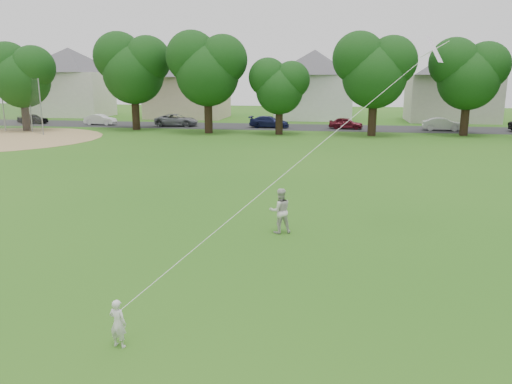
# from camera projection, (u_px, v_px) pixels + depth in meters

# --- Properties ---
(ground) EXTENTS (160.00, 160.00, 0.00)m
(ground) POSITION_uv_depth(u_px,v_px,m) (194.00, 306.00, 11.58)
(ground) COLOR #245C15
(ground) RESTS_ON ground
(street) EXTENTS (90.00, 7.00, 0.01)m
(street) POSITION_uv_depth(u_px,v_px,m) (308.00, 127.00, 51.93)
(street) COLOR #2D2D30
(street) RESTS_ON ground
(toddler) EXTENTS (0.40, 0.31, 1.00)m
(toddler) POSITION_uv_depth(u_px,v_px,m) (118.00, 323.00, 9.72)
(toddler) COLOR silver
(toddler) RESTS_ON ground
(older_boy) EXTENTS (0.92, 0.82, 1.55)m
(older_boy) POSITION_uv_depth(u_px,v_px,m) (280.00, 211.00, 16.81)
(older_boy) COLOR beige
(older_boy) RESTS_ON ground
(kite) EXTENTS (3.90, 4.92, 12.45)m
(kite) POSITION_uv_depth(u_px,v_px,m) (314.00, 149.00, 12.74)
(kite) COLOR white
(kite) RESTS_ON ground
(tree_row) EXTENTS (80.34, 9.14, 10.14)m
(tree_row) POSITION_uv_depth(u_px,v_px,m) (345.00, 66.00, 44.08)
(tree_row) COLOR black
(tree_row) RESTS_ON ground
(parked_cars) EXTENTS (56.22, 2.42, 1.27)m
(parked_cars) POSITION_uv_depth(u_px,v_px,m) (289.00, 122.00, 51.15)
(parked_cars) COLOR black
(parked_cars) RESTS_ON ground
(house_row) EXTENTS (77.22, 14.22, 10.41)m
(house_row) POSITION_uv_depth(u_px,v_px,m) (308.00, 76.00, 60.48)
(house_row) COLOR white
(house_row) RESTS_ON ground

